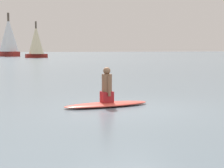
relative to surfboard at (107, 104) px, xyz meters
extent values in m
plane|color=slate|center=(0.69, 0.37, -0.06)|extent=(400.00, 400.00, 0.00)
ellipsoid|color=#D84C3F|center=(0.00, 0.00, 0.00)|extent=(0.87, 2.66, 0.13)
cube|color=#A51E23|center=(0.00, 0.00, 0.22)|extent=(0.30, 0.36, 0.32)
cylinder|color=brown|center=(0.00, 0.00, 0.63)|extent=(0.32, 0.32, 0.53)
sphere|color=brown|center=(0.00, 0.00, 0.99)|extent=(0.21, 0.21, 0.21)
cylinder|color=brown|center=(0.18, -0.01, 0.56)|extent=(0.09, 0.09, 0.59)
cylinder|color=brown|center=(-0.18, 0.01, 0.56)|extent=(0.09, 0.09, 0.59)
cube|color=maroon|center=(-60.25, 15.42, 0.31)|extent=(1.35, 4.21, 0.75)
cylinder|color=#4C4238|center=(-60.25, 15.42, 3.83)|extent=(0.33, 0.33, 6.28)
cone|color=beige|center=(-60.25, 15.42, 3.45)|extent=(2.99, 2.99, 5.52)
cube|color=maroon|center=(-76.29, 13.65, 0.50)|extent=(6.50, 3.78, 1.12)
cylinder|color=#4C4238|center=(-76.29, 13.65, 5.49)|extent=(0.50, 0.50, 8.86)
cone|color=white|center=(-76.29, 13.65, 4.96)|extent=(5.54, 5.54, 7.79)
camera|label=1|loc=(9.41, -4.82, 1.62)|focal=58.31mm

